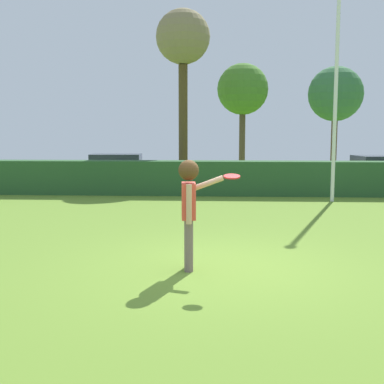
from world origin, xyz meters
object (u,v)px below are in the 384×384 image
at_px(person, 189,201).
at_px(frisbee, 232,176).
at_px(parked_car_blue, 116,166).
at_px(maple_tree, 243,90).
at_px(oak_tree, 336,95).
at_px(bare_elm_tree, 183,42).
at_px(parked_car_white, 382,169).
at_px(lamppost, 336,84).

distance_m(person, frisbee, 0.82).
bearing_deg(parked_car_blue, maple_tree, 32.51).
bearing_deg(frisbee, oak_tree, 72.40).
height_order(frisbee, bare_elm_tree, bare_elm_tree).
distance_m(parked_car_white, bare_elm_tree, 10.40).
height_order(person, lamppost, lamppost).
bearing_deg(bare_elm_tree, lamppost, -52.73).
height_order(frisbee, lamppost, lamppost).
bearing_deg(frisbee, lamppost, 67.61).
bearing_deg(person, maple_tree, 84.66).
bearing_deg(person, lamppost, 63.21).
bearing_deg(lamppost, parked_car_white, 57.24).
distance_m(parked_car_blue, parked_car_white, 11.50).
bearing_deg(frisbee, bare_elm_tree, 96.89).
xyz_separation_m(lamppost, oak_tree, (2.09, 9.11, 0.36)).
distance_m(frisbee, parked_car_white, 14.93).
bearing_deg(bare_elm_tree, parked_car_white, -13.63).
relative_size(frisbee, oak_tree, 0.05).
bearing_deg(person, oak_tree, 70.20).
height_order(parked_car_white, maple_tree, maple_tree).
relative_size(parked_car_blue, parked_car_white, 0.98).
distance_m(parked_car_blue, bare_elm_tree, 6.44).
bearing_deg(maple_tree, oak_tree, -7.08).
relative_size(lamppost, parked_car_white, 1.54).
relative_size(parked_car_white, bare_elm_tree, 0.57).
height_order(lamppost, parked_car_blue, lamppost).
bearing_deg(bare_elm_tree, frisbee, -83.11).
distance_m(person, oak_tree, 18.62).
relative_size(person, maple_tree, 0.31).
distance_m(frisbee, bare_elm_tree, 16.24).
xyz_separation_m(person, bare_elm_tree, (-1.19, 15.18, 5.18)).
bearing_deg(oak_tree, bare_elm_tree, -164.09).
relative_size(parked_car_blue, oak_tree, 0.79).
distance_m(person, parked_car_white, 15.03).
relative_size(lamppost, maple_tree, 1.19).
bearing_deg(maple_tree, parked_car_white, -40.07).
xyz_separation_m(lamppost, bare_elm_tree, (-5.33, 7.00, 2.60)).
bearing_deg(parked_car_blue, frisbee, -71.49).
bearing_deg(parked_car_white, frisbee, -116.46).
relative_size(lamppost, oak_tree, 1.24).
height_order(person, maple_tree, maple_tree).
bearing_deg(frisbee, parked_car_blue, 108.51).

